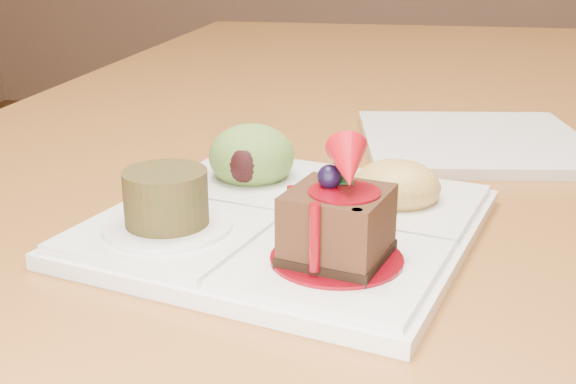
# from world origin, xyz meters

# --- Properties ---
(dining_table) EXTENTS (1.00, 1.80, 0.75)m
(dining_table) POSITION_xyz_m (0.00, 0.00, 0.68)
(dining_table) COLOR brown
(dining_table) RESTS_ON ground
(sampler_plate) EXTENTS (0.34, 0.34, 0.11)m
(sampler_plate) POSITION_xyz_m (-0.03, -0.58, 0.77)
(sampler_plate) COLOR silver
(sampler_plate) RESTS_ON dining_table
(second_plate) EXTENTS (0.28, 0.28, 0.01)m
(second_plate) POSITION_xyz_m (0.13, -0.30, 0.76)
(second_plate) COLOR silver
(second_plate) RESTS_ON dining_table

